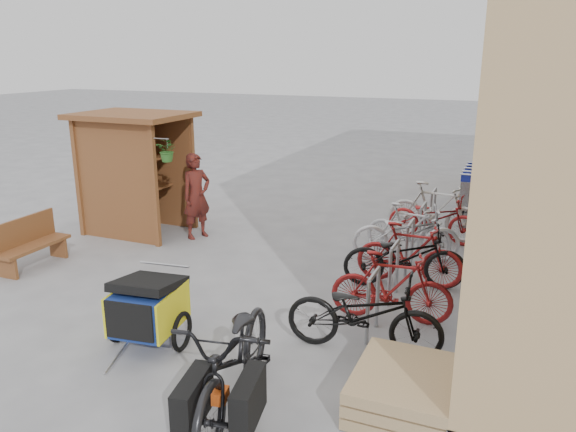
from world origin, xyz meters
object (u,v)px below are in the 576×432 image
at_px(bench, 29,242).
at_px(cargo_bike, 236,360).
at_px(bike_4, 406,234).
at_px(bike_0, 364,314).
at_px(bike_6, 434,218).
at_px(bike_7, 435,211).
at_px(pallet_stack, 404,390).
at_px(shopping_carts, 478,184).
at_px(bike_2, 405,257).
at_px(child_trailer, 148,306).
at_px(bike_3, 409,254).
at_px(person_kiosk, 197,196).
at_px(bike_1, 392,287).
at_px(kiosk, 131,156).
at_px(bike_5, 408,230).

distance_m(bench, cargo_bike, 5.60).
bearing_deg(bike_4, bike_0, 166.43).
distance_m(bike_6, bike_7, 0.21).
height_order(pallet_stack, shopping_carts, shopping_carts).
height_order(bike_2, bike_6, bike_2).
distance_m(bench, child_trailer, 3.76).
distance_m(bike_3, bike_6, 2.32).
bearing_deg(person_kiosk, bike_1, -91.24).
height_order(kiosk, bike_7, kiosk).
bearing_deg(kiosk, shopping_carts, 35.03).
distance_m(bike_0, bike_4, 3.36).
bearing_deg(bike_5, bike_7, -6.80).
bearing_deg(pallet_stack, shopping_carts, 90.00).
relative_size(cargo_bike, person_kiosk, 1.41).
bearing_deg(bike_0, bike_5, -2.25).
xyz_separation_m(bench, bike_6, (6.09, 4.03, 0.02)).
bearing_deg(bike_7, bike_6, -166.52).
height_order(bike_0, bike_5, bike_0).
relative_size(bike_1, bike_2, 0.87).
bearing_deg(bench, bike_6, 32.50).
height_order(bench, bike_0, bike_0).
xyz_separation_m(bike_4, bike_6, (0.28, 1.26, -0.02)).
height_order(bike_0, bike_7, bike_7).
xyz_separation_m(pallet_stack, shopping_carts, (-0.00, 8.27, 0.42)).
height_order(kiosk, bike_6, kiosk).
bearing_deg(child_trailer, bike_7, 57.98).
bearing_deg(bike_1, bike_2, -3.46).
distance_m(child_trailer, bike_7, 6.21).
height_order(kiosk, bike_2, kiosk).
relative_size(kiosk, bike_6, 1.42).
xyz_separation_m(person_kiosk, bike_3, (4.30, -0.77, -0.34)).
height_order(shopping_carts, bike_6, shopping_carts).
height_order(shopping_carts, person_kiosk, person_kiosk).
distance_m(bike_5, bike_7, 1.18).
xyz_separation_m(pallet_stack, bike_4, (-0.86, 4.31, 0.27)).
bearing_deg(pallet_stack, person_kiosk, 140.64).
bearing_deg(bike_0, kiosk, 57.27).
xyz_separation_m(bike_4, bike_5, (-0.02, 0.30, -0.01)).
bearing_deg(shopping_carts, bike_0, -95.41).
relative_size(kiosk, bike_1, 1.53).
xyz_separation_m(kiosk, bike_7, (5.68, 1.88, -0.99)).
distance_m(cargo_bike, bike_2, 3.94).
relative_size(bike_4, bike_6, 1.05).
distance_m(cargo_bike, bike_5, 5.37).
distance_m(bench, bike_2, 6.23).
bearing_deg(shopping_carts, bike_4, -102.20).
xyz_separation_m(shopping_carts, bike_0, (-0.69, -7.32, -0.13)).
relative_size(pallet_stack, child_trailer, 0.74).
height_order(bike_3, bike_7, bike_7).
bearing_deg(child_trailer, pallet_stack, -9.17).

